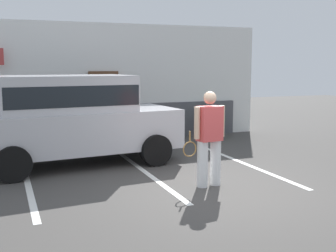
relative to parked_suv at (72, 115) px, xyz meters
name	(u,v)px	position (x,y,z in m)	size (l,w,h in m)	color
ground_plane	(207,190)	(1.96, -2.98, -1.15)	(40.00, 40.00, 0.00)	#423F3D
parking_stripe_0	(28,185)	(-1.08, -1.48, -1.14)	(0.12, 4.40, 0.01)	silver
parking_stripe_1	(148,174)	(1.33, -1.48, -1.14)	(0.12, 4.40, 0.01)	silver
parking_stripe_2	(248,165)	(3.75, -1.48, -1.14)	(0.12, 4.40, 0.01)	silver
house_frontage	(120,85)	(1.96, 3.11, 0.51)	(9.12, 0.40, 3.52)	white
parked_suv	(72,115)	(0.00, 0.00, 0.00)	(4.78, 2.56, 2.05)	#B7B7BC
tennis_player_man	(209,138)	(2.13, -2.72, -0.22)	(0.92, 0.34, 1.80)	white
potted_plant_by_porch	(213,121)	(4.70, 2.18, -0.62)	(0.72, 0.72, 0.95)	brown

